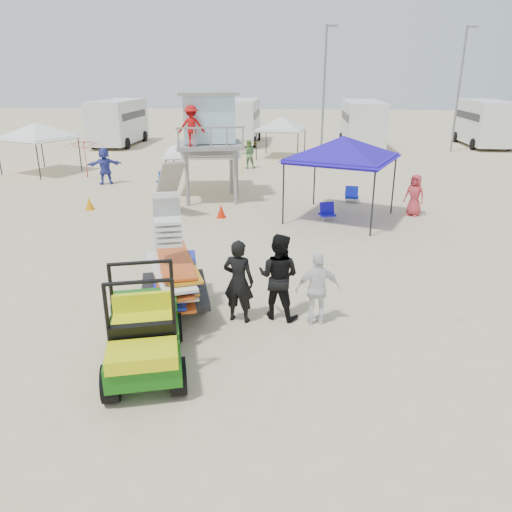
# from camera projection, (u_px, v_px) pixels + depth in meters

# --- Properties ---
(ground) EXTENTS (140.00, 140.00, 0.00)m
(ground) POSITION_uv_depth(u_px,v_px,m) (214.00, 382.00, 8.84)
(ground) COLOR beige
(ground) RESTS_ON ground
(utility_cart) EXTENTS (1.86, 2.75, 1.91)m
(utility_cart) POSITION_uv_depth(u_px,v_px,m) (142.00, 325.00, 8.96)
(utility_cart) COLOR #12590D
(utility_cart) RESTS_ON ground
(surf_trailer) EXTENTS (1.95, 2.82, 2.44)m
(surf_trailer) POSITION_uv_depth(u_px,v_px,m) (172.00, 271.00, 11.11)
(surf_trailer) COLOR black
(surf_trailer) RESTS_ON ground
(man_left) EXTENTS (0.76, 0.58, 1.87)m
(man_left) POSITION_uv_depth(u_px,v_px,m) (239.00, 281.00, 10.73)
(man_left) COLOR black
(man_left) RESTS_ON ground
(man_mid) EXTENTS (1.13, 0.99, 1.95)m
(man_mid) POSITION_uv_depth(u_px,v_px,m) (278.00, 276.00, 10.89)
(man_mid) COLOR black
(man_mid) RESTS_ON ground
(man_right) EXTENTS (1.02, 0.58, 1.63)m
(man_right) POSITION_uv_depth(u_px,v_px,m) (318.00, 289.00, 10.64)
(man_right) COLOR white
(man_right) RESTS_ON ground
(lifeguard_tower) EXTENTS (3.22, 3.22, 4.32)m
(lifeguard_tower) POSITION_uv_depth(u_px,v_px,m) (207.00, 122.00, 20.59)
(lifeguard_tower) COLOR gray
(lifeguard_tower) RESTS_ON ground
(canopy_blue) EXTENTS (4.37, 4.37, 3.45)m
(canopy_blue) POSITION_uv_depth(u_px,v_px,m) (343.00, 140.00, 17.74)
(canopy_blue) COLOR black
(canopy_blue) RESTS_ON ground
(canopy_white_a) EXTENTS (3.60, 3.60, 2.96)m
(canopy_white_a) POSITION_uv_depth(u_px,v_px,m) (203.00, 138.00, 22.37)
(canopy_white_a) COLOR black
(canopy_white_a) RESTS_ON ground
(canopy_white_b) EXTENTS (3.91, 3.91, 3.08)m
(canopy_white_b) POSITION_uv_depth(u_px,v_px,m) (36.00, 125.00, 26.35)
(canopy_white_b) COLOR black
(canopy_white_b) RESTS_ON ground
(canopy_white_c) EXTENTS (3.21, 3.21, 2.97)m
(canopy_white_c) POSITION_uv_depth(u_px,v_px,m) (282.00, 119.00, 31.31)
(canopy_white_c) COLOR black
(canopy_white_c) RESTS_ON ground
(umbrella_a) EXTENTS (2.55, 2.58, 1.95)m
(umbrella_a) POSITION_uv_depth(u_px,v_px,m) (85.00, 159.00, 25.61)
(umbrella_a) COLOR red
(umbrella_a) RESTS_ON ground
(umbrella_b) EXTENTS (2.87, 2.88, 1.90)m
(umbrella_b) POSITION_uv_depth(u_px,v_px,m) (243.00, 156.00, 26.57)
(umbrella_b) COLOR yellow
(umbrella_b) RESTS_ON ground
(cone_near) EXTENTS (0.34, 0.34, 0.50)m
(cone_near) POSITION_uv_depth(u_px,v_px,m) (221.00, 211.00, 18.78)
(cone_near) COLOR red
(cone_near) RESTS_ON ground
(cone_far) EXTENTS (0.34, 0.34, 0.50)m
(cone_far) POSITION_uv_depth(u_px,v_px,m) (89.00, 203.00, 19.88)
(cone_far) COLOR orange
(cone_far) RESTS_ON ground
(beach_chair_a) EXTENTS (0.54, 0.58, 0.64)m
(beach_chair_a) POSITION_uv_depth(u_px,v_px,m) (163.00, 179.00, 24.21)
(beach_chair_a) COLOR #0E3998
(beach_chair_a) RESTS_ON ground
(beach_chair_b) EXTENTS (0.67, 0.72, 0.64)m
(beach_chair_b) POSITION_uv_depth(u_px,v_px,m) (327.00, 211.00, 18.51)
(beach_chair_b) COLOR #1810B2
(beach_chair_b) RESTS_ON ground
(beach_chair_c) EXTENTS (0.62, 0.66, 0.64)m
(beach_chair_c) POSITION_uv_depth(u_px,v_px,m) (352.00, 194.00, 21.10)
(beach_chair_c) COLOR #0D1891
(beach_chair_c) RESTS_ON ground
(rv_far_left) EXTENTS (2.64, 6.80, 3.25)m
(rv_far_left) POSITION_uv_depth(u_px,v_px,m) (118.00, 120.00, 37.17)
(rv_far_left) COLOR silver
(rv_far_left) RESTS_ON ground
(rv_mid_left) EXTENTS (2.65, 6.50, 3.25)m
(rv_mid_left) POSITION_uv_depth(u_px,v_px,m) (240.00, 119.00, 37.90)
(rv_mid_left) COLOR silver
(rv_mid_left) RESTS_ON ground
(rv_mid_right) EXTENTS (2.64, 7.00, 3.25)m
(rv_mid_right) POSITION_uv_depth(u_px,v_px,m) (362.00, 122.00, 35.81)
(rv_mid_right) COLOR silver
(rv_mid_right) RESTS_ON ground
(rv_far_right) EXTENTS (2.64, 6.60, 3.25)m
(rv_far_right) POSITION_uv_depth(u_px,v_px,m) (484.00, 121.00, 36.53)
(rv_far_right) COLOR silver
(rv_far_right) RESTS_ON ground
(light_pole_left) EXTENTS (0.14, 0.14, 8.00)m
(light_pole_left) POSITION_uv_depth(u_px,v_px,m) (324.00, 91.00, 32.48)
(light_pole_left) COLOR slate
(light_pole_left) RESTS_ON ground
(light_pole_right) EXTENTS (0.14, 0.14, 8.00)m
(light_pole_right) POSITION_uv_depth(u_px,v_px,m) (459.00, 91.00, 33.20)
(light_pole_right) COLOR slate
(light_pole_right) RESTS_ON ground
(distant_beachgoers) EXTENTS (15.11, 10.26, 1.78)m
(distant_beachgoers) POSITION_uv_depth(u_px,v_px,m) (198.00, 167.00, 24.14)
(distant_beachgoers) COLOR #B6343B
(distant_beachgoers) RESTS_ON ground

